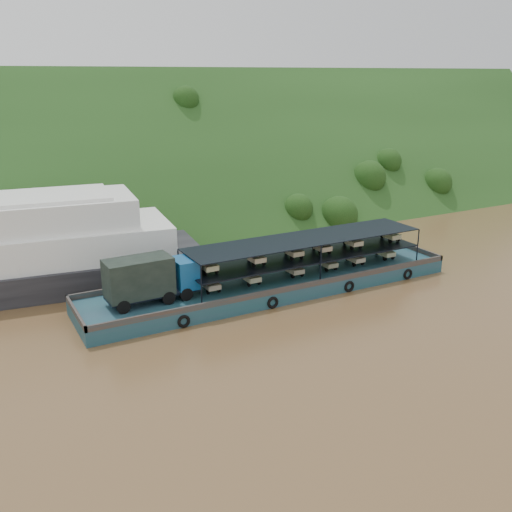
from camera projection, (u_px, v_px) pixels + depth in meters
name	position (u px, v px, depth m)	size (l,w,h in m)	color
ground	(292.00, 296.00, 50.83)	(160.00, 160.00, 0.00)	brown
hillside	(158.00, 213.00, 80.97)	(140.00, 28.00, 28.00)	#1B3914
cargo_barge	(259.00, 281.00, 50.91)	(35.00, 7.18, 5.04)	#16484F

